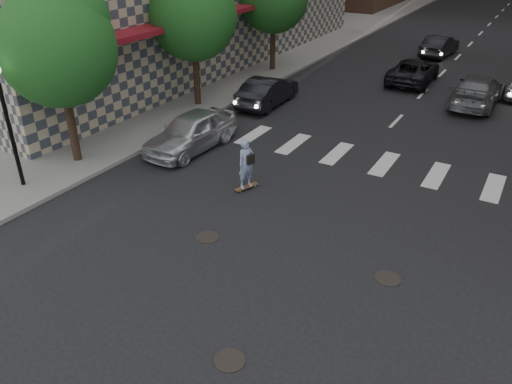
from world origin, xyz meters
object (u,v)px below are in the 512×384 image
lamppost (5,110)px  tree_a (60,42)px  tree_b (195,12)px  traffic_car_b (478,91)px  traffic_car_a (268,91)px  traffic_car_c (413,71)px  traffic_car_e (440,46)px  skateboarder (246,164)px  silver_sedan (191,132)px

lamppost → tree_a: (0.05, 2.64, 1.71)m
tree_b → traffic_car_b: tree_b is taller
lamppost → traffic_car_a: bearing=76.5°
tree_b → traffic_car_a: 5.25m
traffic_car_b → traffic_car_c: (-3.94, 2.49, -0.07)m
traffic_car_b → traffic_car_e: traffic_car_b is taller
tree_a → tree_b: same height
skateboarder → silver_sedan: (-3.82, 1.89, -0.20)m
traffic_car_c → traffic_car_a: bearing=54.0°
skateboarder → traffic_car_e: size_ratio=0.43×
tree_a → tree_b: bearing=90.0°
traffic_car_c → traffic_car_e: (-0.18, 7.64, 0.02)m
traffic_car_b → traffic_car_c: size_ratio=1.05×
traffic_car_e → lamppost: bearing=79.6°
tree_b → skateboarder: bearing=-44.3°
tree_a → silver_sedan: bearing=46.6°
silver_sedan → skateboarder: bearing=-23.9°
traffic_car_a → traffic_car_c: 9.59m
traffic_car_b → lamppost: bearing=57.3°
lamppost → tree_a: 3.14m
traffic_car_e → traffic_car_c: bearing=97.3°
traffic_car_c → traffic_car_e: 7.65m
traffic_car_c → tree_a: bearing=63.1°
tree_b → traffic_car_b: (12.28, 7.31, -3.88)m
tree_a → lamppost: bearing=-91.0°
tree_b → traffic_car_c: tree_b is taller
silver_sedan → traffic_car_c: bearing=72.4°
traffic_car_b → traffic_car_e: bearing=-66.1°
silver_sedan → tree_b: bearing=124.8°
lamppost → traffic_car_e: bearing=73.7°
lamppost → skateboarder: bearing=29.8°
tree_a → traffic_car_e: tree_a is taller
lamppost → traffic_car_e: size_ratio=0.98×
tree_a → skateboarder: bearing=10.9°
tree_b → silver_sedan: 6.86m
silver_sedan → traffic_car_c: 15.53m
skateboarder → traffic_car_b: size_ratio=0.36×
traffic_car_c → traffic_car_b: bearing=145.9°
skateboarder → traffic_car_b: skateboarder is taller
skateboarder → lamppost: bearing=-128.7°
tree_a → traffic_car_a: (2.95, 9.86, -3.91)m
tree_b → traffic_car_c: 13.46m
traffic_car_c → lamppost: bearing=65.9°
tree_b → skateboarder: size_ratio=3.50×
skateboarder → traffic_car_a: (-3.90, 8.54, -0.26)m
tree_b → silver_sedan: (3.04, -4.79, -3.86)m
lamppost → tree_a: tree_a is taller
lamppost → traffic_car_c: (8.39, 20.44, -2.24)m
silver_sedan → tree_a: bearing=-131.0°
traffic_car_a → traffic_car_e: traffic_car_a is taller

